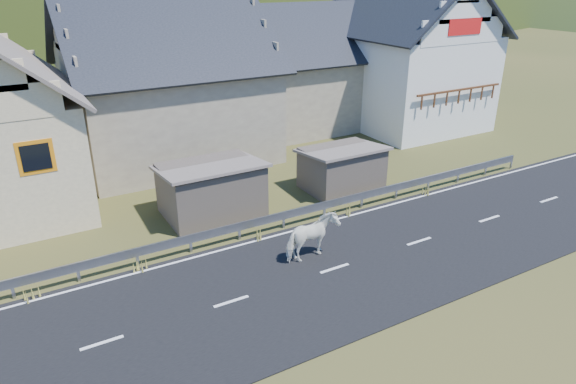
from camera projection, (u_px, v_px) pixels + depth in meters
ground at (335, 269)px, 18.22m from camera, size 160.00×160.00×0.00m
road at (335, 269)px, 18.21m from camera, size 60.00×7.00×0.04m
lane_markings at (335, 268)px, 18.20m from camera, size 60.00×6.60×0.01m
guardrail at (284, 216)px, 20.93m from camera, size 28.10×0.09×0.75m
shed_left at (211, 190)px, 22.05m from camera, size 4.30×3.30×2.40m
shed_right at (342, 169)px, 24.66m from camera, size 3.80×2.90×2.20m
house_stone_a at (166, 73)px, 27.88m from camera, size 10.80×9.80×8.90m
house_stone_b at (303, 61)px, 34.19m from camera, size 9.80×8.80×8.10m
house_white at (403, 48)px, 34.22m from camera, size 8.80×10.80×9.70m
mountain at (39, 68)px, 171.84m from camera, size 440.00×280.00×260.00m
horse at (312, 237)px, 18.55m from camera, size 1.19×2.12×1.70m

